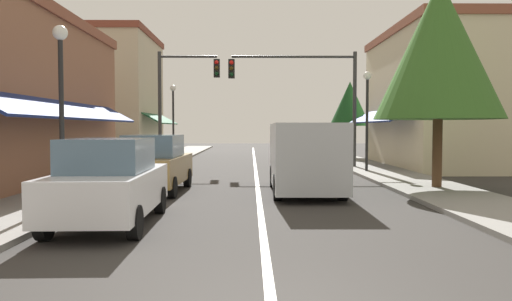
{
  "coord_description": "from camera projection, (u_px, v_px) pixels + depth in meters",
  "views": [
    {
      "loc": [
        -0.23,
        -4.76,
        1.98
      ],
      "look_at": [
        -0.03,
        13.72,
        1.13
      ],
      "focal_mm": 34.25,
      "sensor_mm": 36.0,
      "label": 1
    }
  ],
  "objects": [
    {
      "name": "lane_center_stripe",
      "position": [
        256.0,
        170.0,
        22.83
      ],
      "size": [
        0.14,
        52.0,
        0.01
      ],
      "primitive_type": "cube",
      "color": "silver",
      "rests_on": "ground"
    },
    {
      "name": "parked_car_nearest_left",
      "position": [
        109.0,
        182.0,
        9.89
      ],
      "size": [
        1.85,
        4.13,
        1.77
      ],
      "rotation": [
        0.0,
        0.0,
        0.02
      ],
      "color": "silver",
      "rests_on": "ground"
    },
    {
      "name": "traffic_signal_left_corner",
      "position": [
        179.0,
        91.0,
        24.42
      ],
      "size": [
        3.12,
        0.5,
        5.8
      ],
      "color": "#333333",
      "rests_on": "ground"
    },
    {
      "name": "storefront_far_left",
      "position": [
        109.0,
        96.0,
        32.52
      ],
      "size": [
        7.13,
        8.2,
        8.24
      ],
      "color": "#BCAD8E",
      "rests_on": "ground"
    },
    {
      "name": "parked_car_second_left",
      "position": [
        155.0,
        164.0,
        15.03
      ],
      "size": [
        1.88,
        4.15,
        1.77
      ],
      "rotation": [
        0.0,
        0.0,
        -0.03
      ],
      "color": "brown",
      "rests_on": "ground"
    },
    {
      "name": "street_lamp_left_near",
      "position": [
        61.0,
        84.0,
        11.91
      ],
      "size": [
        0.36,
        0.36,
        4.48
      ],
      "color": "black",
      "rests_on": "ground"
    },
    {
      "name": "sidewalk_right",
      "position": [
        373.0,
        169.0,
        22.88
      ],
      "size": [
        2.6,
        56.0,
        0.12
      ],
      "primitive_type": "cube",
      "color": "gray",
      "rests_on": "ground"
    },
    {
      "name": "van_in_lane",
      "position": [
        305.0,
        155.0,
        14.83
      ],
      "size": [
        2.04,
        5.2,
        2.12
      ],
      "rotation": [
        0.0,
        0.0,
        -0.01
      ],
      "color": "#B2B7BC",
      "rests_on": "ground"
    },
    {
      "name": "tree_right_near",
      "position": [
        439.0,
        50.0,
        15.24
      ],
      "size": [
        3.97,
        3.97,
        6.63
      ],
      "color": "#4C331E",
      "rests_on": "ground"
    },
    {
      "name": "traffic_signal_mast_arm",
      "position": [
        310.0,
        87.0,
        23.47
      ],
      "size": [
        6.18,
        0.5,
        5.66
      ],
      "color": "#333333",
      "rests_on": "ground"
    },
    {
      "name": "ground_plane",
      "position": [
        256.0,
        170.0,
        22.83
      ],
      "size": [
        80.0,
        80.0,
        0.0
      ],
      "primitive_type": "plane",
      "color": "#33302D"
    },
    {
      "name": "street_lamp_left_far",
      "position": [
        173.0,
        110.0,
        29.33
      ],
      "size": [
        0.36,
        0.36,
        4.55
      ],
      "color": "black",
      "rests_on": "ground"
    },
    {
      "name": "storefront_right_block",
      "position": [
        431.0,
        98.0,
        24.76
      ],
      "size": [
        5.57,
        10.2,
        6.97
      ],
      "color": "beige",
      "rests_on": "ground"
    },
    {
      "name": "tree_right_far",
      "position": [
        350.0,
        104.0,
        31.37
      ],
      "size": [
        2.58,
        2.58,
        4.97
      ],
      "color": "#4C331E",
      "rests_on": "ground"
    },
    {
      "name": "sidewalk_left",
      "position": [
        138.0,
        169.0,
        22.76
      ],
      "size": [
        2.6,
        56.0,
        0.12
      ],
      "primitive_type": "cube",
      "color": "gray",
      "rests_on": "ground"
    },
    {
      "name": "street_lamp_right_mid",
      "position": [
        367.0,
        104.0,
        21.08
      ],
      "size": [
        0.36,
        0.36,
        4.42
      ],
      "color": "black",
      "rests_on": "ground"
    }
  ]
}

